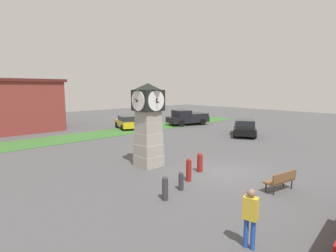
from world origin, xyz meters
TOP-DOWN VIEW (x-y plane):
  - ground_plane at (0.00, 0.00)m, footprint 82.69×82.69m
  - clock_tower at (-2.22, 3.72)m, footprint 1.87×1.90m
  - bollard_near_tower at (-4.70, -0.43)m, footprint 0.25×0.25m
  - bollard_mid_row at (-3.47, -0.14)m, footprint 0.23×0.23m
  - bollard_far_row at (-2.37, 0.41)m, footprint 0.27×0.27m
  - bollard_end_row at (-0.85, 0.97)m, footprint 0.31×0.31m
  - car_far_lot at (4.84, 16.37)m, footprint 2.93×4.30m
  - car_silver_hatch at (10.87, 5.25)m, footprint 4.80×4.00m
  - pickup_truck at (12.05, 13.83)m, footprint 5.43×3.41m
  - bench at (-0.30, -3.24)m, footprint 1.67×0.82m
  - pedestrian_near_bench at (-5.13, -4.47)m, footprint 0.31×0.44m
  - grass_verge_far at (-3.57, 15.16)m, footprint 49.61×4.08m

SIDE VIEW (x-z plane):
  - ground_plane at x=0.00m, z-range 0.00..0.00m
  - grass_verge_far at x=-3.57m, z-range 0.00..0.04m
  - bollard_mid_row at x=-3.47m, z-range 0.01..0.85m
  - bollard_near_tower at x=-4.70m, z-range 0.01..1.01m
  - bench at x=-0.30m, z-range 0.07..0.97m
  - bollard_end_row at x=-0.85m, z-range 0.01..1.07m
  - bollard_far_row at x=-2.37m, z-range 0.01..1.15m
  - car_far_lot at x=4.84m, z-range 0.02..1.48m
  - car_silver_hatch at x=10.87m, z-range 0.01..1.51m
  - pickup_truck at x=12.05m, z-range 0.01..1.86m
  - pedestrian_near_bench at x=-5.13m, z-range 0.14..1.91m
  - clock_tower at x=-2.22m, z-range 0.13..4.94m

